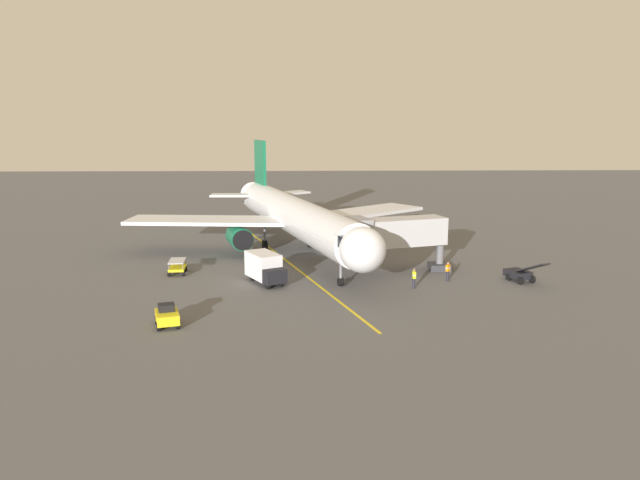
{
  "coord_description": "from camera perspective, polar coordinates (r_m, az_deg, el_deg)",
  "views": [
    {
      "loc": [
        0.54,
        64.72,
        13.95
      ],
      "look_at": [
        -1.03,
        8.17,
        3.0
      ],
      "focal_mm": 34.76,
      "sensor_mm": 36.0,
      "label": 1
    }
  ],
  "objects": [
    {
      "name": "ground_plane",
      "position": [
        66.21,
        -1.08,
        -1.21
      ],
      "size": [
        220.0,
        220.0,
        0.0
      ],
      "primitive_type": "plane",
      "color": "#565659"
    },
    {
      "name": "apron_lead_in_line",
      "position": [
        59.84,
        -2.32,
        -2.53
      ],
      "size": [
        12.1,
        38.27,
        0.01
      ],
      "primitive_type": "cube",
      "rotation": [
        0.0,
        0.0,
        0.3
      ],
      "color": "yellow",
      "rests_on": "ground"
    },
    {
      "name": "airplane",
      "position": [
        65.23,
        -2.35,
        2.17
      ],
      "size": [
        33.24,
        39.43,
        11.5
      ],
      "color": "silver",
      "rests_on": "ground"
    },
    {
      "name": "jet_bridge",
      "position": [
        56.72,
        6.12,
        0.54
      ],
      "size": [
        11.41,
        5.85,
        5.4
      ],
      "color": "#B7B7BC",
      "rests_on": "ground"
    },
    {
      "name": "ground_crew_marshaller",
      "position": [
        55.76,
        11.69,
        -2.83
      ],
      "size": [
        0.46,
        0.46,
        1.71
      ],
      "color": "#23232D",
      "rests_on": "ground"
    },
    {
      "name": "ground_crew_wing_walker",
      "position": [
        70.51,
        -7.43,
        0.18
      ],
      "size": [
        0.43,
        0.29,
        1.71
      ],
      "color": "#23232D",
      "rests_on": "ground"
    },
    {
      "name": "ground_crew_loader",
      "position": [
        52.8,
        8.64,
        -3.5
      ],
      "size": [
        0.29,
        0.42,
        1.71
      ],
      "color": "#23232D",
      "rests_on": "ground"
    },
    {
      "name": "belt_loader_near_nose",
      "position": [
        57.27,
        17.93,
        -2.95
      ],
      "size": [
        2.71,
        4.71,
        2.32
      ],
      "color": "black",
      "rests_on": "ground"
    },
    {
      "name": "box_truck_portside",
      "position": [
        53.99,
        -5.06,
        -2.54
      ],
      "size": [
        3.91,
        4.97,
        2.62
      ],
      "color": "black",
      "rests_on": "ground"
    },
    {
      "name": "tug_starboard_side",
      "position": [
        44.21,
        -13.9,
        -6.81
      ],
      "size": [
        2.12,
        2.64,
        1.5
      ],
      "color": "yellow",
      "rests_on": "ground"
    },
    {
      "name": "baggage_cart_rear_apron",
      "position": [
        58.72,
        -13.0,
        -2.41
      ],
      "size": [
        1.73,
        2.7,
        1.27
      ],
      "color": "yellow",
      "rests_on": "ground"
    }
  ]
}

